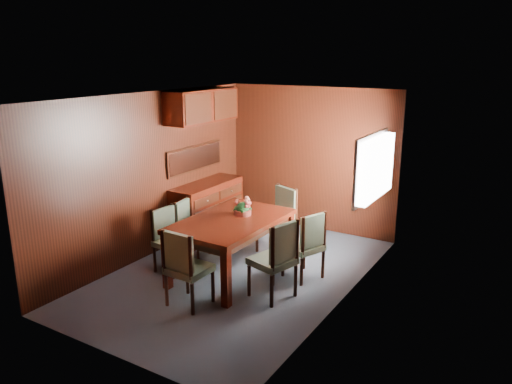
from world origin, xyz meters
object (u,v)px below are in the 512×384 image
Objects in this scene: dining_table at (232,227)px; chair_right_near at (277,256)px; chair_head at (185,264)px; flower_centerpiece at (243,206)px; chair_left_near at (169,236)px; sideboard at (207,209)px.

chair_right_near is (0.86, -0.29, -0.12)m from dining_table.
flower_centerpiece reaches higher than chair_head.
chair_head reaches higher than chair_left_near.
flower_centerpiece reaches higher than chair_right_near.
chair_head is (-0.82, -0.74, -0.02)m from chair_right_near.
chair_left_near is at bearing -75.02° from sideboard.
flower_centerpiece is (-0.82, 0.51, 0.36)m from chair_right_near.
chair_left_near reaches higher than dining_table.
flower_centerpiece reaches higher than sideboard.
sideboard is at bearing -159.80° from chair_left_near.
chair_right_near is (2.04, -1.34, 0.11)m from sideboard.
sideboard reaches higher than dining_table.
dining_table is 1.70× the size of chair_right_near.
flower_centerpiece is (0.85, 0.54, 0.42)m from chair_left_near.
flower_centerpiece is (1.22, -0.83, 0.47)m from sideboard.
chair_right_near reaches higher than sideboard.
flower_centerpiece is at bearing -34.06° from sideboard.
chair_head is at bearing 55.54° from chair_left_near.
chair_right_near reaches higher than dining_table.
chair_right_near reaches higher than chair_head.
flower_centerpiece reaches higher than dining_table.
sideboard is 1.56× the size of chair_left_near.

